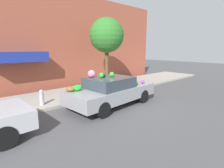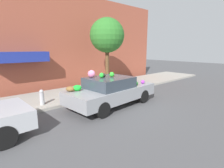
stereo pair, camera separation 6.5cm
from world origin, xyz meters
TOP-DOWN VIEW (x-y plane):
  - ground_plane at (0.00, 0.00)m, footprint 60.00×60.00m
  - sidewalk_curb at (0.00, 2.70)m, footprint 24.00×3.20m
  - building_facade at (-0.12, 4.92)m, footprint 18.00×1.20m
  - street_tree at (1.96, 2.50)m, footprint 2.14×2.14m
  - fire_hydrant at (-2.58, 1.69)m, footprint 0.20×0.20m
  - art_car at (-0.05, -0.16)m, footprint 4.48×2.14m

SIDE VIEW (x-z plane):
  - ground_plane at x=0.00m, z-range 0.00..0.00m
  - sidewalk_curb at x=0.00m, z-range 0.00..0.13m
  - fire_hydrant at x=-2.58m, z-range 0.12..0.82m
  - art_car at x=-0.05m, z-range -0.12..1.56m
  - building_facade at x=-0.12m, z-range -0.04..6.17m
  - street_tree at x=1.96m, z-range 1.21..5.58m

